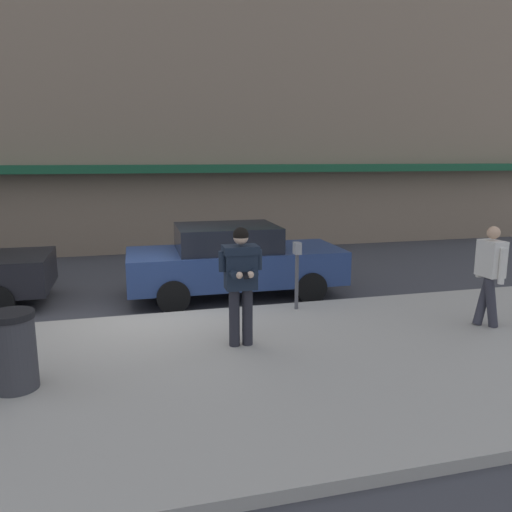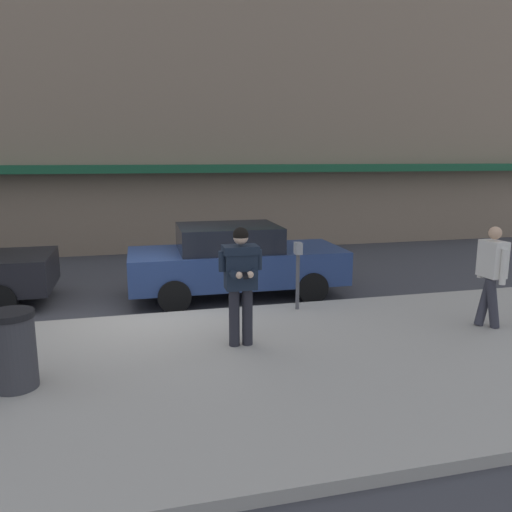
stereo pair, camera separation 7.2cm
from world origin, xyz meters
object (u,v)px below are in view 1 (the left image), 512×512
at_px(parked_sedan_mid, 234,260).
at_px(pedestrian_in_light_coat, 490,270).
at_px(trash_bin, 14,351).
at_px(man_texting_on_phone, 241,274).
at_px(parking_meter, 297,266).

distance_m(parked_sedan_mid, pedestrian_in_light_coat, 4.95).
bearing_deg(parked_sedan_mid, trash_bin, -132.31).
bearing_deg(man_texting_on_phone, parking_meter, 47.47).
distance_m(man_texting_on_phone, parking_meter, 2.10).
height_order(parked_sedan_mid, man_texting_on_phone, man_texting_on_phone).
bearing_deg(parking_meter, man_texting_on_phone, -132.53).
distance_m(pedestrian_in_light_coat, trash_bin, 7.22).
height_order(parking_meter, trash_bin, parking_meter).
xyz_separation_m(man_texting_on_phone, trash_bin, (-2.99, -0.72, -0.62)).
bearing_deg(parked_sedan_mid, parking_meter, -62.78).
distance_m(parking_meter, trash_bin, 4.96).
bearing_deg(man_texting_on_phone, pedestrian_in_light_coat, -2.21).
relative_size(parking_meter, trash_bin, 1.30).
bearing_deg(pedestrian_in_light_coat, trash_bin, -175.56).
relative_size(pedestrian_in_light_coat, trash_bin, 1.74).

